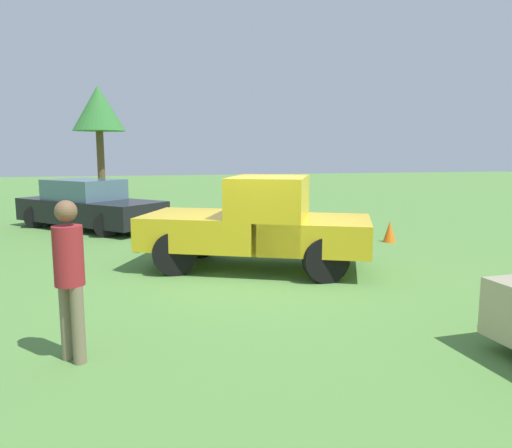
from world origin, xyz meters
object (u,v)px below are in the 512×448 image
(pickup_truck, at_px, (262,221))
(sedan_far, at_px, (89,206))
(traffic_cone, at_px, (390,231))
(person_bystander, at_px, (69,271))
(tree_far_center, at_px, (98,110))

(pickup_truck, bearing_deg, sedan_far, -34.17)
(sedan_far, bearing_deg, traffic_cone, 17.11)
(person_bystander, xyz_separation_m, tree_far_center, (1.03, -21.62, 3.44))
(tree_far_center, bearing_deg, person_bystander, 92.72)
(traffic_cone, bearing_deg, person_bystander, 38.73)
(pickup_truck, height_order, person_bystander, pickup_truck)
(tree_far_center, relative_size, traffic_cone, 10.39)
(person_bystander, distance_m, tree_far_center, 21.92)
(traffic_cone, bearing_deg, pickup_truck, 26.84)
(pickup_truck, xyz_separation_m, traffic_cone, (-3.94, -1.99, -0.68))
(pickup_truck, bearing_deg, person_bystander, 74.07)
(pickup_truck, bearing_deg, tree_far_center, -52.54)
(pickup_truck, relative_size, tree_far_center, 0.84)
(person_bystander, relative_size, traffic_cone, 3.29)
(pickup_truck, bearing_deg, traffic_cone, -128.69)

